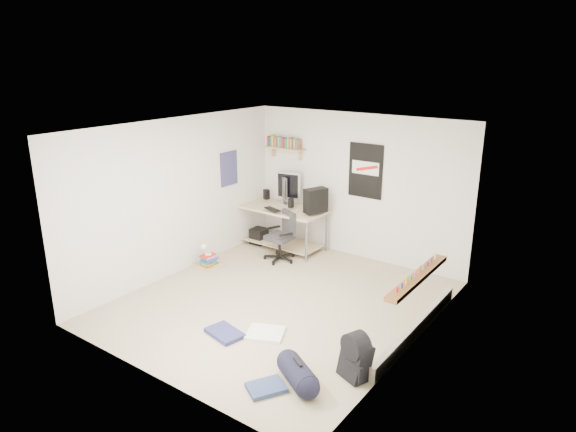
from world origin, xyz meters
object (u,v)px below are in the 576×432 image
Objects in this scene: duffel_bag at (298,373)px; book_stack at (209,258)px; backpack at (355,361)px; desk at (279,228)px; office_chair at (280,233)px.

duffel_bag is 3.55m from book_stack.
book_stack is at bearing -179.15° from backpack.
duffel_bag is (2.65, -3.22, -0.22)m from desk.
backpack is 0.95× the size of book_stack.
backpack is 0.66m from duffel_bag.
desk is 3.39× the size of duffel_bag.
duffel_bag reaches higher than book_stack.
office_chair is at bearing 48.86° from book_stack.
office_chair reaches higher than backpack.
duffel_bag is (-0.43, -0.49, -0.06)m from backpack.
duffel_bag is at bearing -30.37° from book_stack.
office_chair is 1.88× the size of book_stack.
desk is 0.65m from office_chair.
desk is at bearing 73.93° from book_stack.
office_chair is 1.27m from book_stack.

